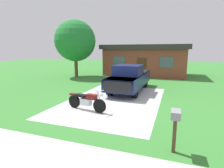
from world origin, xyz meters
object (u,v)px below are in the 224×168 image
object	(u,v)px
motorcycle	(87,101)
mailbox	(175,120)
neighbor_house	(145,60)
shade_tree	(75,41)
pickup_truck	(130,78)

from	to	relation	value
motorcycle	mailbox	bearing A→B (deg)	-31.27
neighbor_house	shade_tree	bearing A→B (deg)	-148.17
motorcycle	pickup_truck	size ratio (longest dim) A/B	0.39
motorcycle	pickup_truck	world-z (taller)	pickup_truck
pickup_truck	mailbox	xyz separation A→B (m)	(3.12, -7.41, 0.03)
pickup_truck	mailbox	bearing A→B (deg)	-67.16
mailbox	shade_tree	world-z (taller)	shade_tree
mailbox	neighbor_house	size ratio (longest dim) A/B	0.13
pickup_truck	shade_tree	distance (m)	9.16
pickup_truck	neighbor_house	bearing A→B (deg)	92.14
mailbox	motorcycle	bearing A→B (deg)	148.73
pickup_truck	mailbox	world-z (taller)	pickup_truck
motorcycle	shade_tree	distance (m)	12.08
motorcycle	mailbox	xyz separation A→B (m)	(4.07, -2.47, 0.51)
pickup_truck	motorcycle	bearing A→B (deg)	-100.91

